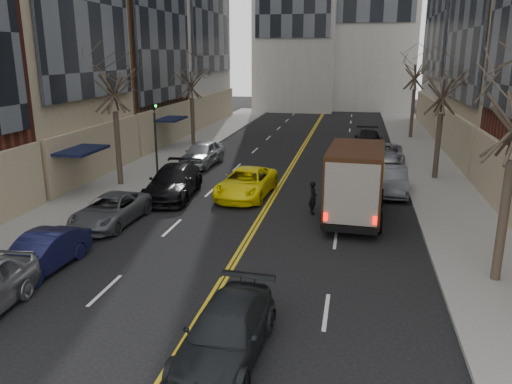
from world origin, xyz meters
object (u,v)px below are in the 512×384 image
taxi (246,183)px  pedestrian (313,198)px  observer_sedan (226,333)px  ups_truck (355,182)px

taxi → pedestrian: (3.69, -2.27, 0.06)m
observer_sedan → pedestrian: pedestrian is taller
ups_truck → pedestrian: size_ratio=3.99×
ups_truck → pedestrian: 2.13m
observer_sedan → taxi: (-2.60, 14.12, 0.07)m
observer_sedan → ups_truck: bearing=78.4°
ups_truck → observer_sedan: ups_truck is taller
taxi → pedestrian: size_ratio=3.33×
observer_sedan → pedestrian: (1.08, 11.85, 0.13)m
ups_truck → observer_sedan: (-2.98, -11.52, -1.04)m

